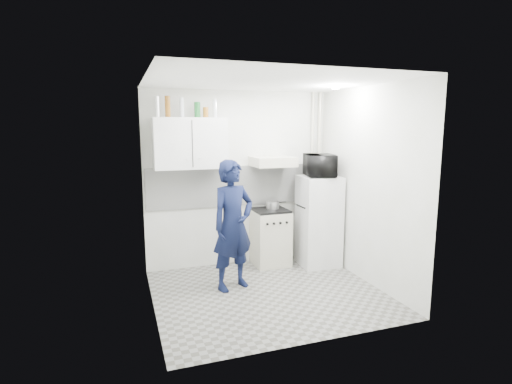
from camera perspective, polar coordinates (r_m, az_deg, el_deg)
name	(u,v)px	position (r m, az deg, el deg)	size (l,w,h in m)	color
floor	(268,293)	(5.20, 1.71, -14.20)	(2.80, 2.80, 0.00)	slate
ceiling	(269,81)	(4.80, 1.87, 15.58)	(2.80, 2.80, 0.00)	white
wall_back	(239,179)	(6.01, -2.48, 1.87)	(2.80, 2.80, 0.00)	silver
wall_left	(149,198)	(4.54, -14.98, -0.85)	(2.60, 2.60, 0.00)	silver
wall_right	(367,186)	(5.49, 15.57, 0.84)	(2.60, 2.60, 0.00)	silver
person	(233,225)	(5.11, -3.31, -4.75)	(0.61, 0.40, 1.67)	black
stove	(270,238)	(6.09, 2.07, -6.56)	(0.52, 0.52, 0.82)	beige
fridge	(318,221)	(6.09, 8.92, -4.10)	(0.56, 0.56, 1.35)	white
stove_top	(271,210)	(5.99, 2.10, -2.62)	(0.49, 0.49, 0.03)	black
saucepan	(272,205)	(6.03, 2.36, -1.85)	(0.20, 0.20, 0.11)	silver
microwave	(320,165)	(5.95, 9.12, 3.78)	(0.40, 0.59, 0.32)	black
bottle_a	(157,107)	(5.57, -13.94, 11.73)	(0.06, 0.06, 0.27)	silver
bottle_b	(168,107)	(5.58, -12.51, 11.81)	(0.07, 0.07, 0.28)	brown
bottle_c	(182,108)	(5.61, -10.57, 11.77)	(0.06, 0.06, 0.26)	#B2B7BC
canister_a	(197,110)	(5.64, -8.39, 11.53)	(0.08, 0.08, 0.21)	#144C1E
canister_b	(206,112)	(5.66, -7.20, 11.21)	(0.08, 0.08, 0.14)	brown
bottle_e	(215,109)	(5.69, -5.90, 11.77)	(0.06, 0.06, 0.25)	#B2B7BC
upper_cabinet	(190,143)	(5.62, -9.39, 6.88)	(1.00, 0.35, 0.70)	white
range_hood	(273,162)	(5.89, 2.42, 4.37)	(0.60, 0.50, 0.14)	beige
backsplash	(239,186)	(6.01, -2.43, 0.91)	(2.74, 0.03, 0.60)	white
pipe_a	(318,176)	(6.43, 8.91, 2.25)	(0.05, 0.05, 2.60)	beige
pipe_b	(312,176)	(6.37, 7.96, 2.22)	(0.04, 0.04, 2.60)	beige
ceiling_spot_fixture	(336,88)	(5.41, 11.33, 14.37)	(0.10, 0.10, 0.02)	white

